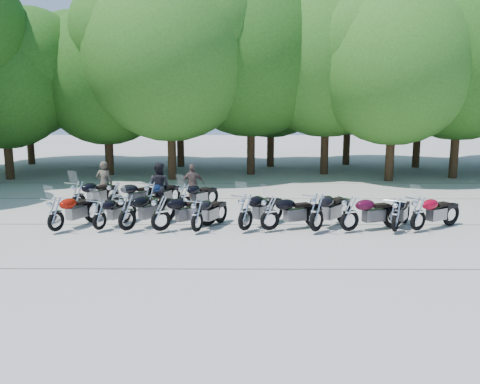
{
  "coord_description": "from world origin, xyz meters",
  "views": [
    {
      "loc": [
        0.1,
        -14.85,
        4.08
      ],
      "look_at": [
        0.0,
        1.5,
        1.1
      ],
      "focal_mm": 38.0,
      "sensor_mm": 36.0,
      "label": 1
    }
  ],
  "objects_px": {
    "motorcycle_13": "(150,196)",
    "motorcycle_14": "(184,197)",
    "motorcycle_3": "(161,212)",
    "motorcycle_11": "(78,196)",
    "motorcycle_12": "(115,196)",
    "rider_2": "(193,184)",
    "motorcycle_0": "(55,213)",
    "motorcycle_2": "(127,211)",
    "rider_1": "(159,186)",
    "motorcycle_1": "(99,213)",
    "motorcycle_6": "(270,212)",
    "motorcycle_4": "(197,214)",
    "motorcycle_8": "(350,213)",
    "motorcycle_7": "(317,211)",
    "motorcycle_5": "(245,211)",
    "motorcycle_9": "(396,214)",
    "rider_0": "(104,183)",
    "motorcycle_10": "(418,212)"
  },
  "relations": [
    {
      "from": "motorcycle_3",
      "to": "motorcycle_13",
      "type": "height_order",
      "value": "motorcycle_3"
    },
    {
      "from": "motorcycle_0",
      "to": "rider_1",
      "type": "relative_size",
      "value": 1.27
    },
    {
      "from": "motorcycle_0",
      "to": "motorcycle_1",
      "type": "bearing_deg",
      "value": -145.28
    },
    {
      "from": "rider_2",
      "to": "motorcycle_14",
      "type": "bearing_deg",
      "value": 71.9
    },
    {
      "from": "motorcycle_5",
      "to": "motorcycle_14",
      "type": "xyz_separation_m",
      "value": [
        -2.22,
        2.79,
        -0.08
      ]
    },
    {
      "from": "rider_1",
      "to": "rider_2",
      "type": "xyz_separation_m",
      "value": [
        1.16,
        1.05,
        -0.09
      ]
    },
    {
      "from": "motorcycle_11",
      "to": "motorcycle_3",
      "type": "bearing_deg",
      "value": 170.13
    },
    {
      "from": "motorcycle_3",
      "to": "motorcycle_11",
      "type": "bearing_deg",
      "value": 17.58
    },
    {
      "from": "motorcycle_9",
      "to": "motorcycle_14",
      "type": "relative_size",
      "value": 1.03
    },
    {
      "from": "motorcycle_2",
      "to": "rider_2",
      "type": "distance_m",
      "value": 4.69
    },
    {
      "from": "motorcycle_12",
      "to": "rider_2",
      "type": "height_order",
      "value": "rider_2"
    },
    {
      "from": "motorcycle_5",
      "to": "motorcycle_12",
      "type": "relative_size",
      "value": 1.07
    },
    {
      "from": "motorcycle_4",
      "to": "motorcycle_7",
      "type": "bearing_deg",
      "value": -153.93
    },
    {
      "from": "motorcycle_3",
      "to": "motorcycle_9",
      "type": "height_order",
      "value": "motorcycle_3"
    },
    {
      "from": "motorcycle_13",
      "to": "motorcycle_14",
      "type": "distance_m",
      "value": 1.22
    },
    {
      "from": "motorcycle_5",
      "to": "motorcycle_6",
      "type": "height_order",
      "value": "motorcycle_5"
    },
    {
      "from": "motorcycle_13",
      "to": "motorcycle_5",
      "type": "bearing_deg",
      "value": 165.74
    },
    {
      "from": "motorcycle_2",
      "to": "motorcycle_6",
      "type": "distance_m",
      "value": 4.43
    },
    {
      "from": "motorcycle_2",
      "to": "motorcycle_7",
      "type": "xyz_separation_m",
      "value": [
        5.86,
        -0.09,
        0.03
      ]
    },
    {
      "from": "motorcycle_8",
      "to": "motorcycle_14",
      "type": "bearing_deg",
      "value": 40.03
    },
    {
      "from": "motorcycle_0",
      "to": "motorcycle_11",
      "type": "bearing_deg",
      "value": -60.99
    },
    {
      "from": "motorcycle_11",
      "to": "motorcycle_1",
      "type": "bearing_deg",
      "value": 148.3
    },
    {
      "from": "motorcycle_6",
      "to": "motorcycle_12",
      "type": "bearing_deg",
      "value": 39.27
    },
    {
      "from": "motorcycle_5",
      "to": "motorcycle_8",
      "type": "relative_size",
      "value": 1.05
    },
    {
      "from": "motorcycle_3",
      "to": "rider_2",
      "type": "bearing_deg",
      "value": -41.7
    },
    {
      "from": "motorcycle_2",
      "to": "motorcycle_8",
      "type": "xyz_separation_m",
      "value": [
        6.89,
        -0.02,
        -0.03
      ]
    },
    {
      "from": "motorcycle_8",
      "to": "motorcycle_3",
      "type": "bearing_deg",
      "value": 67.87
    },
    {
      "from": "motorcycle_7",
      "to": "motorcycle_4",
      "type": "bearing_deg",
      "value": 38.32
    },
    {
      "from": "motorcycle_9",
      "to": "rider_0",
      "type": "height_order",
      "value": "rider_0"
    },
    {
      "from": "motorcycle_1",
      "to": "motorcycle_6",
      "type": "height_order",
      "value": "motorcycle_6"
    },
    {
      "from": "motorcycle_2",
      "to": "rider_2",
      "type": "height_order",
      "value": "rider_2"
    },
    {
      "from": "motorcycle_6",
      "to": "motorcycle_14",
      "type": "height_order",
      "value": "motorcycle_6"
    },
    {
      "from": "motorcycle_9",
      "to": "rider_0",
      "type": "distance_m",
      "value": 11.0
    },
    {
      "from": "motorcycle_4",
      "to": "motorcycle_9",
      "type": "xyz_separation_m",
      "value": [
        6.12,
        0.04,
        0.01
      ]
    },
    {
      "from": "motorcycle_6",
      "to": "motorcycle_8",
      "type": "relative_size",
      "value": 0.99
    },
    {
      "from": "motorcycle_14",
      "to": "rider_1",
      "type": "relative_size",
      "value": 1.19
    },
    {
      "from": "motorcycle_8",
      "to": "rider_0",
      "type": "xyz_separation_m",
      "value": [
        -8.72,
        4.23,
        0.22
      ]
    },
    {
      "from": "motorcycle_0",
      "to": "motorcycle_8",
      "type": "distance_m",
      "value": 9.08
    },
    {
      "from": "motorcycle_0",
      "to": "motorcycle_13",
      "type": "relative_size",
      "value": 0.98
    },
    {
      "from": "motorcycle_7",
      "to": "motorcycle_1",
      "type": "bearing_deg",
      "value": 36.23
    },
    {
      "from": "motorcycle_10",
      "to": "rider_0",
      "type": "distance_m",
      "value": 11.63
    },
    {
      "from": "motorcycle_3",
      "to": "rider_1",
      "type": "relative_size",
      "value": 1.3
    },
    {
      "from": "rider_2",
      "to": "motorcycle_13",
      "type": "bearing_deg",
      "value": 38.44
    },
    {
      "from": "motorcycle_2",
      "to": "motorcycle_12",
      "type": "xyz_separation_m",
      "value": [
        -1.07,
        2.82,
        -0.04
      ]
    },
    {
      "from": "motorcycle_14",
      "to": "rider_2",
      "type": "height_order",
      "value": "rider_2"
    },
    {
      "from": "motorcycle_3",
      "to": "motorcycle_14",
      "type": "distance_m",
      "value": 2.9
    },
    {
      "from": "motorcycle_6",
      "to": "motorcycle_4",
      "type": "bearing_deg",
      "value": 70.24
    },
    {
      "from": "motorcycle_8",
      "to": "motorcycle_1",
      "type": "bearing_deg",
      "value": 66.65
    },
    {
      "from": "motorcycle_0",
      "to": "motorcycle_2",
      "type": "height_order",
      "value": "motorcycle_2"
    },
    {
      "from": "motorcycle_14",
      "to": "motorcycle_6",
      "type": "bearing_deg",
      "value": 174.18
    }
  ]
}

